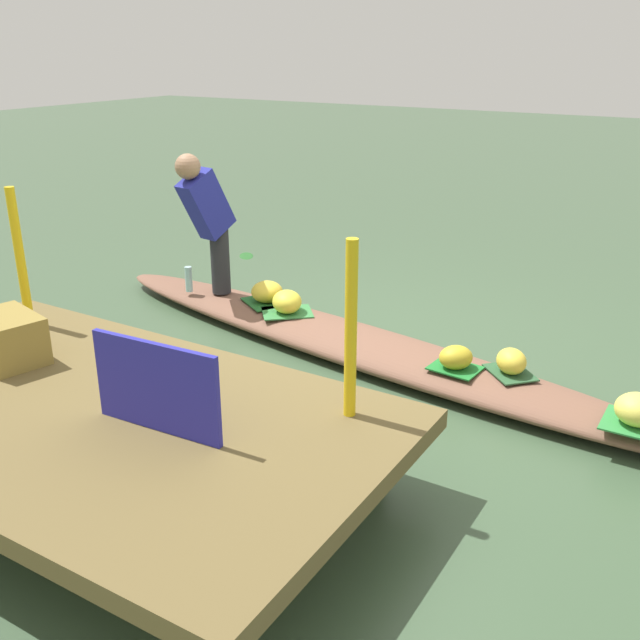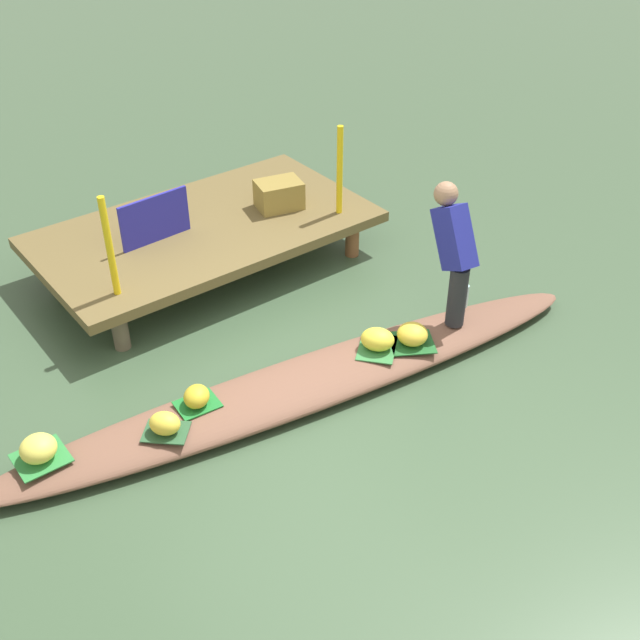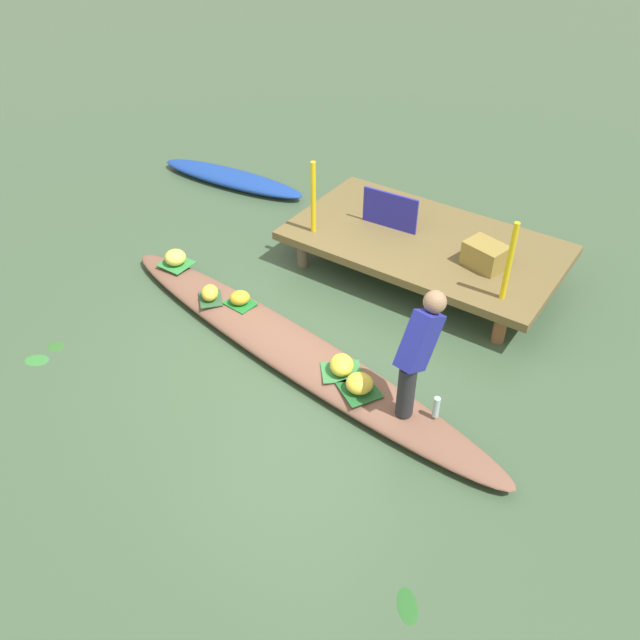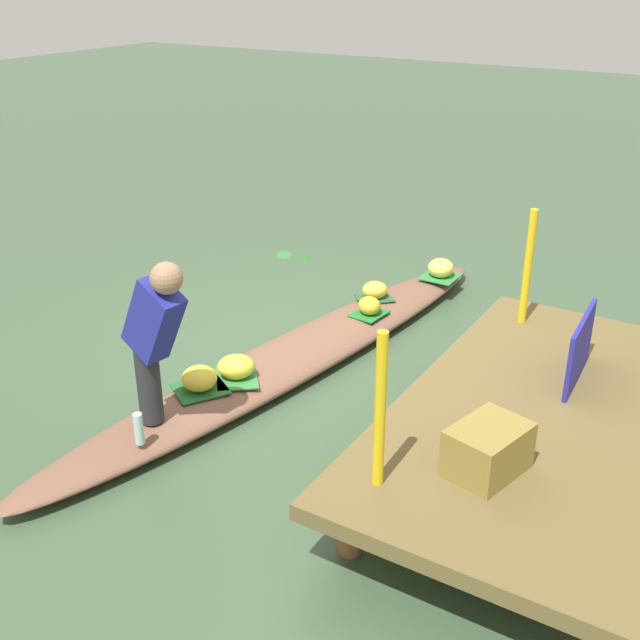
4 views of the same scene
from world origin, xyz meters
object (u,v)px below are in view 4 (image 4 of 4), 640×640
object	(u,v)px
banana_bunch_0	(375,290)
banana_bunch_2	(236,367)
market_banner	(580,349)
vendor_boat	(295,356)
banana_bunch_3	(369,306)
water_bottle	(139,429)
banana_bunch_4	(199,378)
banana_bunch_1	(441,268)
produce_crate	(488,449)
vendor_person	(154,333)

from	to	relation	value
banana_bunch_0	banana_bunch_2	size ratio (longest dim) A/B	0.83
banana_bunch_2	market_banner	size ratio (longest dim) A/B	0.39
banana_bunch_2	vendor_boat	bearing A→B (deg)	172.71
banana_bunch_3	water_bottle	size ratio (longest dim) A/B	1.03
banana_bunch_4	water_bottle	xyz separation A→B (m)	(0.74, 0.11, 0.02)
banana_bunch_3	market_banner	distance (m)	2.13
banana_bunch_1	produce_crate	size ratio (longest dim) A/B	0.58
banana_bunch_0	banana_bunch_1	size ratio (longest dim) A/B	0.90
vendor_boat	vendor_person	xyz separation A→B (m)	(1.44, -0.11, 0.78)
banana_bunch_0	vendor_boat	bearing A→B (deg)	-4.53
banana_bunch_0	vendor_person	xyz separation A→B (m)	(2.63, -0.20, 0.60)
banana_bunch_2	banana_bunch_3	distance (m)	1.55
water_bottle	banana_bunch_1	bearing A→B (deg)	172.51
banana_bunch_1	banana_bunch_2	xyz separation A→B (m)	(2.66, -0.48, -0.00)
banana_bunch_3	banana_bunch_1	bearing A→B (deg)	171.17
vendor_boat	water_bottle	size ratio (longest dim) A/B	23.98
vendor_boat	banana_bunch_3	xyz separation A→B (m)	(-0.86, 0.21, 0.17)
vendor_boat	banana_bunch_0	distance (m)	1.21
vendor_person	produce_crate	distance (m)	2.16
banana_bunch_4	vendor_person	xyz separation A→B (m)	(0.50, 0.10, 0.59)
banana_bunch_1	banana_bunch_3	distance (m)	1.15
vendor_boat	water_bottle	world-z (taller)	water_bottle
banana_bunch_2	banana_bunch_3	world-z (taller)	banana_bunch_2
water_bottle	market_banner	world-z (taller)	market_banner
banana_bunch_2	banana_bunch_4	distance (m)	0.30
water_bottle	produce_crate	world-z (taller)	produce_crate
vendor_boat	banana_bunch_0	size ratio (longest dim) A/B	22.79
banana_bunch_2	banana_bunch_3	size ratio (longest dim) A/B	1.24
produce_crate	banana_bunch_3	bearing A→B (deg)	-138.48
vendor_boat	banana_bunch_4	world-z (taller)	banana_bunch_4
market_banner	produce_crate	world-z (taller)	market_banner
banana_bunch_2	vendor_person	xyz separation A→B (m)	(0.78, -0.02, 0.59)
vendor_person	banana_bunch_2	bearing A→B (deg)	178.33
vendor_person	market_banner	world-z (taller)	vendor_person
banana_bunch_3	vendor_person	distance (m)	2.40
banana_bunch_0	banana_bunch_4	bearing A→B (deg)	-8.01
vendor_boat	vendor_person	size ratio (longest dim) A/B	4.35
market_banner	vendor_boat	bearing A→B (deg)	-90.29
banana_bunch_1	banana_bunch_3	xyz separation A→B (m)	(1.14, -0.18, -0.01)
banana_bunch_0	banana_bunch_1	bearing A→B (deg)	159.85
banana_bunch_0	water_bottle	distance (m)	2.87
produce_crate	vendor_boat	bearing A→B (deg)	-120.28
vendor_person	produce_crate	bearing A→B (deg)	96.95
banana_bunch_0	banana_bunch_2	world-z (taller)	banana_bunch_2
banana_bunch_4	market_banner	xyz separation A→B (m)	(-1.05, 2.37, 0.41)
market_banner	banana_bunch_1	bearing A→B (deg)	-140.07
banana_bunch_1	market_banner	xyz separation A→B (m)	(1.89, 1.77, 0.41)
vendor_boat	banana_bunch_4	size ratio (longest dim) A/B	20.13
banana_bunch_1	produce_crate	bearing A→B (deg)	27.12
water_bottle	produce_crate	size ratio (longest dim) A/B	0.49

